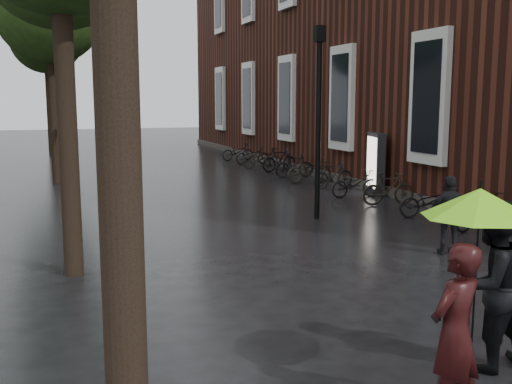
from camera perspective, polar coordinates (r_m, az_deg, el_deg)
name	(u,v)px	position (r m, az deg, el deg)	size (l,w,h in m)	color
brick_building	(405,28)	(27.43, 13.99, 14.91)	(10.20, 33.20, 12.00)	#38160F
person_burgundy	(455,333)	(5.86, 18.41, -12.66)	(0.62, 0.41, 1.69)	black
person_black	(491,285)	(7.08, 21.45, -8.26)	(0.92, 0.71, 1.88)	black
lime_umbrella	(480,203)	(6.12, 20.53, -0.97)	(1.11, 1.11, 1.63)	black
pedestrian_walking	(450,215)	(12.00, 18.00, -2.13)	(0.89, 0.37, 1.52)	black
parked_bicycles	(320,172)	(20.96, 6.07, 1.89)	(2.14, 19.30, 0.99)	black
ad_lightbox	(375,163)	(19.11, 11.30, 2.68)	(0.29, 1.28, 1.93)	black
lamp_post	(319,104)	(14.78, 5.98, 8.37)	(0.24, 0.24, 4.69)	black
cycle_sign	(69,137)	(21.53, -17.38, 5.03)	(0.13, 0.46, 2.55)	#262628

